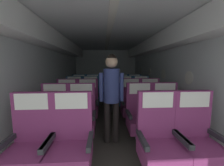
# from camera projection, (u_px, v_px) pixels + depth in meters

# --- Properties ---
(ground) EXTENTS (3.38, 7.40, 0.02)m
(ground) POSITION_uv_depth(u_px,v_px,m) (109.00, 115.00, 3.92)
(ground) COLOR #3D3833
(fuselage_shell) EXTENTS (3.26, 7.05, 2.24)m
(fuselage_shell) POSITION_uv_depth(u_px,v_px,m) (108.00, 57.00, 3.96)
(fuselage_shell) COLOR silver
(fuselage_shell) RESTS_ON ground
(seat_a_left_window) EXTENTS (0.52, 0.50, 1.07)m
(seat_a_left_window) POSITION_uv_depth(u_px,v_px,m) (30.00, 145.00, 1.64)
(seat_a_left_window) COLOR #38383D
(seat_a_left_window) RESTS_ON ground
(seat_a_left_aisle) EXTENTS (0.52, 0.50, 1.07)m
(seat_a_left_aisle) POSITION_uv_depth(u_px,v_px,m) (71.00, 144.00, 1.67)
(seat_a_left_aisle) COLOR #38383D
(seat_a_left_aisle) RESTS_ON ground
(seat_a_right_aisle) EXTENTS (0.52, 0.50, 1.07)m
(seat_a_right_aisle) POSITION_uv_depth(u_px,v_px,m) (197.00, 140.00, 1.74)
(seat_a_right_aisle) COLOR #38383D
(seat_a_right_aisle) RESTS_ON ground
(seat_a_right_window) EXTENTS (0.52, 0.50, 1.07)m
(seat_a_right_window) POSITION_uv_depth(u_px,v_px,m) (159.00, 141.00, 1.72)
(seat_a_right_window) COLOR #38383D
(seat_a_right_window) RESTS_ON ground
(seat_b_left_window) EXTENTS (0.52, 0.50, 1.07)m
(seat_b_left_window) POSITION_uv_depth(u_px,v_px,m) (54.00, 118.00, 2.46)
(seat_b_left_window) COLOR #38383D
(seat_b_left_window) RESTS_ON ground
(seat_b_left_aisle) EXTENTS (0.52, 0.50, 1.07)m
(seat_b_left_aisle) POSITION_uv_depth(u_px,v_px,m) (81.00, 118.00, 2.49)
(seat_b_left_aisle) COLOR #38383D
(seat_b_left_aisle) RESTS_ON ground
(seat_b_right_aisle) EXTENTS (0.52, 0.50, 1.07)m
(seat_b_right_aisle) POSITION_uv_depth(u_px,v_px,m) (166.00, 116.00, 2.59)
(seat_b_right_aisle) COLOR #38383D
(seat_b_right_aisle) RESTS_ON ground
(seat_b_right_window) EXTENTS (0.52, 0.50, 1.07)m
(seat_b_right_window) POSITION_uv_depth(u_px,v_px,m) (140.00, 116.00, 2.57)
(seat_b_right_window) COLOR #38383D
(seat_b_right_window) RESTS_ON ground
(seat_c_left_window) EXTENTS (0.52, 0.50, 1.07)m
(seat_c_left_window) POSITION_uv_depth(u_px,v_px,m) (67.00, 105.00, 3.29)
(seat_c_left_window) COLOR #38383D
(seat_c_left_window) RESTS_ON ground
(seat_c_left_aisle) EXTENTS (0.52, 0.50, 1.07)m
(seat_c_left_aisle) POSITION_uv_depth(u_px,v_px,m) (88.00, 105.00, 3.32)
(seat_c_left_aisle) COLOR #38383D
(seat_c_left_aisle) RESTS_ON ground
(seat_c_right_aisle) EXTENTS (0.52, 0.50, 1.07)m
(seat_c_right_aisle) POSITION_uv_depth(u_px,v_px,m) (150.00, 103.00, 3.43)
(seat_c_right_aisle) COLOR #38383D
(seat_c_right_aisle) RESTS_ON ground
(seat_c_right_window) EXTENTS (0.52, 0.50, 1.07)m
(seat_c_right_window) POSITION_uv_depth(u_px,v_px,m) (131.00, 104.00, 3.40)
(seat_c_right_window) COLOR #38383D
(seat_c_right_window) RESTS_ON ground
(seat_d_left_window) EXTENTS (0.52, 0.50, 1.07)m
(seat_d_left_window) POSITION_uv_depth(u_px,v_px,m) (74.00, 97.00, 4.15)
(seat_d_left_window) COLOR #38383D
(seat_d_left_window) RESTS_ON ground
(seat_d_left_aisle) EXTENTS (0.52, 0.50, 1.07)m
(seat_d_left_aisle) POSITION_uv_depth(u_px,v_px,m) (91.00, 97.00, 4.18)
(seat_d_left_aisle) COLOR #38383D
(seat_d_left_aisle) RESTS_ON ground
(seat_d_right_aisle) EXTENTS (0.52, 0.50, 1.07)m
(seat_d_right_aisle) POSITION_uv_depth(u_px,v_px,m) (141.00, 96.00, 4.27)
(seat_d_right_aisle) COLOR #38383D
(seat_d_right_aisle) RESTS_ON ground
(seat_d_right_window) EXTENTS (0.52, 0.50, 1.07)m
(seat_d_right_window) POSITION_uv_depth(u_px,v_px,m) (125.00, 96.00, 4.24)
(seat_d_right_window) COLOR #38383D
(seat_d_right_window) RESTS_ON ground
(seat_e_left_window) EXTENTS (0.52, 0.50, 1.07)m
(seat_e_left_window) POSITION_uv_depth(u_px,v_px,m) (79.00, 92.00, 4.96)
(seat_e_left_window) COLOR #38383D
(seat_e_left_window) RESTS_ON ground
(seat_e_left_aisle) EXTENTS (0.52, 0.50, 1.07)m
(seat_e_left_aisle) POSITION_uv_depth(u_px,v_px,m) (93.00, 91.00, 5.00)
(seat_e_left_aisle) COLOR #38383D
(seat_e_left_aisle) RESTS_ON ground
(seat_e_right_aisle) EXTENTS (0.52, 0.50, 1.07)m
(seat_e_right_aisle) POSITION_uv_depth(u_px,v_px,m) (135.00, 91.00, 5.10)
(seat_e_right_aisle) COLOR #38383D
(seat_e_right_aisle) RESTS_ON ground
(seat_e_right_window) EXTENTS (0.52, 0.50, 1.07)m
(seat_e_right_window) POSITION_uv_depth(u_px,v_px,m) (122.00, 91.00, 5.07)
(seat_e_right_window) COLOR #38383D
(seat_e_right_window) RESTS_ON ground
(flight_attendant) EXTENTS (0.43, 0.28, 1.59)m
(flight_attendant) POSITION_uv_depth(u_px,v_px,m) (111.00, 89.00, 2.41)
(flight_attendant) COLOR black
(flight_attendant) RESTS_ON ground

